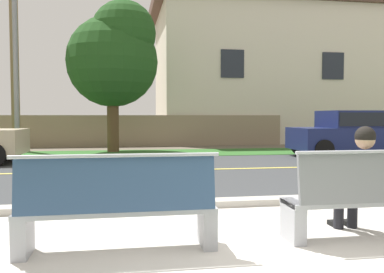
{
  "coord_description": "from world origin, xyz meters",
  "views": [
    {
      "loc": [
        -1.31,
        -3.52,
        1.36
      ],
      "look_at": [
        -0.13,
        3.55,
        1.0
      ],
      "focal_mm": 37.85,
      "sensor_mm": 36.0,
      "label": 1
    }
  ],
  "objects_px": {
    "streetlamp": "(16,23)",
    "shade_tree_left": "(115,55)",
    "bench_right": "(374,198)",
    "seated_person_grey": "(360,177)",
    "car_navy_near": "(356,131)",
    "bench_left": "(118,208)"
  },
  "relations": [
    {
      "from": "bench_left",
      "to": "bench_right",
      "type": "bearing_deg",
      "value": 0.0
    },
    {
      "from": "bench_left",
      "to": "streetlamp",
      "type": "xyz_separation_m",
      "value": [
        -3.51,
        10.59,
        4.03
      ]
    },
    {
      "from": "seated_person_grey",
      "to": "streetlamp",
      "type": "bearing_deg",
      "value": 120.75
    },
    {
      "from": "car_navy_near",
      "to": "shade_tree_left",
      "type": "distance_m",
      "value": 9.01
    },
    {
      "from": "bench_right",
      "to": "car_navy_near",
      "type": "bearing_deg",
      "value": 59.49
    },
    {
      "from": "streetlamp",
      "to": "bench_right",
      "type": "bearing_deg",
      "value": -59.37
    },
    {
      "from": "streetlamp",
      "to": "seated_person_grey",
      "type": "bearing_deg",
      "value": -59.25
    },
    {
      "from": "bench_left",
      "to": "streetlamp",
      "type": "relative_size",
      "value": 0.25
    },
    {
      "from": "streetlamp",
      "to": "shade_tree_left",
      "type": "height_order",
      "value": "streetlamp"
    },
    {
      "from": "seated_person_grey",
      "to": "streetlamp",
      "type": "height_order",
      "value": "streetlamp"
    },
    {
      "from": "bench_right",
      "to": "streetlamp",
      "type": "bearing_deg",
      "value": 120.63
    },
    {
      "from": "seated_person_grey",
      "to": "car_navy_near",
      "type": "bearing_deg",
      "value": 58.6
    },
    {
      "from": "car_navy_near",
      "to": "shade_tree_left",
      "type": "xyz_separation_m",
      "value": [
        -7.98,
        3.1,
        2.8
      ]
    },
    {
      "from": "bench_left",
      "to": "car_navy_near",
      "type": "bearing_deg",
      "value": 47.47
    },
    {
      "from": "streetlamp",
      "to": "car_navy_near",
      "type": "bearing_deg",
      "value": -10.94
    },
    {
      "from": "shade_tree_left",
      "to": "bench_left",
      "type": "bearing_deg",
      "value": -88.74
    },
    {
      "from": "seated_person_grey",
      "to": "bench_left",
      "type": "bearing_deg",
      "value": -176.34
    },
    {
      "from": "bench_left",
      "to": "seated_person_grey",
      "type": "relative_size",
      "value": 1.56
    },
    {
      "from": "bench_left",
      "to": "car_navy_near",
      "type": "relative_size",
      "value": 0.46
    },
    {
      "from": "seated_person_grey",
      "to": "shade_tree_left",
      "type": "height_order",
      "value": "shade_tree_left"
    },
    {
      "from": "seated_person_grey",
      "to": "shade_tree_left",
      "type": "xyz_separation_m",
      "value": [
        -2.94,
        11.35,
        2.98
      ]
    },
    {
      "from": "seated_person_grey",
      "to": "car_navy_near",
      "type": "height_order",
      "value": "car_navy_near"
    }
  ]
}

